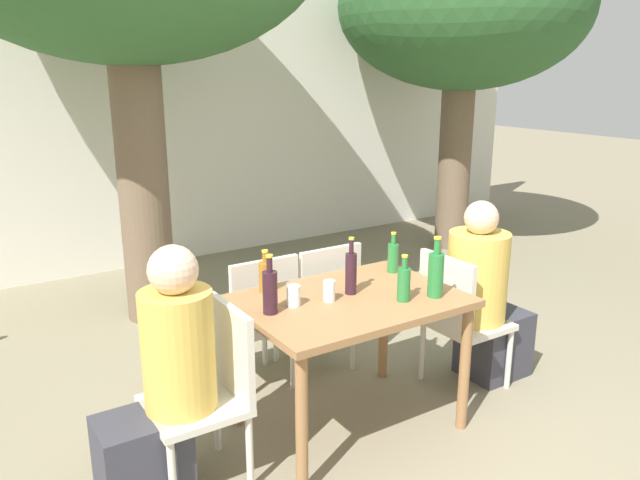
% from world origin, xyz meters
% --- Properties ---
extents(ground_plane, '(30.00, 30.00, 0.00)m').
position_xyz_m(ground_plane, '(0.00, 0.00, 0.00)').
color(ground_plane, gray).
extents(cafe_building_wall, '(10.00, 0.08, 2.80)m').
position_xyz_m(cafe_building_wall, '(0.00, 3.59, 1.40)').
color(cafe_building_wall, white).
rests_on(cafe_building_wall, ground_plane).
extents(tree_far, '(2.59, 2.59, 3.39)m').
position_xyz_m(tree_far, '(3.09, 2.37, 2.52)').
color(tree_far, brown).
rests_on(tree_far, ground_plane).
extents(dining_table_front, '(1.17, 0.83, 0.77)m').
position_xyz_m(dining_table_front, '(0.00, 0.00, 0.67)').
color(dining_table_front, '#996B42').
rests_on(dining_table_front, ground_plane).
extents(patio_chair_0, '(0.44, 0.44, 0.88)m').
position_xyz_m(patio_chair_0, '(-0.82, 0.00, 0.49)').
color(patio_chair_0, beige).
rests_on(patio_chair_0, ground_plane).
extents(patio_chair_1, '(0.44, 0.44, 0.88)m').
position_xyz_m(patio_chair_1, '(0.82, 0.00, 0.49)').
color(patio_chair_1, beige).
rests_on(patio_chair_1, ground_plane).
extents(patio_chair_2, '(0.44, 0.44, 0.88)m').
position_xyz_m(patio_chair_2, '(-0.23, 0.65, 0.49)').
color(patio_chair_2, beige).
rests_on(patio_chair_2, ground_plane).
extents(patio_chair_3, '(0.44, 0.44, 0.88)m').
position_xyz_m(patio_chair_3, '(0.23, 0.65, 0.49)').
color(patio_chair_3, beige).
rests_on(patio_chair_3, ground_plane).
extents(person_seated_0, '(0.57, 0.33, 1.22)m').
position_xyz_m(person_seated_0, '(-1.05, -0.00, 0.55)').
color(person_seated_0, '#383842').
rests_on(person_seated_0, ground_plane).
extents(person_seated_1, '(0.59, 0.37, 1.19)m').
position_xyz_m(person_seated_1, '(1.04, -0.00, 0.54)').
color(person_seated_1, '#383842').
rests_on(person_seated_1, ground_plane).
extents(green_bottle_0, '(0.06, 0.06, 0.25)m').
position_xyz_m(green_bottle_0, '(0.46, 0.22, 0.87)').
color(green_bottle_0, '#287A38').
rests_on(green_bottle_0, dining_table_front).
extents(wine_bottle_1, '(0.08, 0.08, 0.31)m').
position_xyz_m(wine_bottle_1, '(-0.46, 0.04, 0.89)').
color(wine_bottle_1, '#331923').
rests_on(wine_bottle_1, dining_table_front).
extents(wine_bottle_2, '(0.06, 0.06, 0.32)m').
position_xyz_m(wine_bottle_2, '(0.04, 0.05, 0.90)').
color(wine_bottle_2, '#331923').
rests_on(wine_bottle_2, dining_table_front).
extents(green_bottle_3, '(0.07, 0.07, 0.25)m').
position_xyz_m(green_bottle_3, '(0.21, -0.19, 0.87)').
color(green_bottle_3, '#287A38').
rests_on(green_bottle_3, dining_table_front).
extents(green_bottle_4, '(0.08, 0.08, 0.33)m').
position_xyz_m(green_bottle_4, '(0.40, -0.23, 0.90)').
color(green_bottle_4, '#287A38').
rests_on(green_bottle_4, dining_table_front).
extents(amber_bottle_5, '(0.07, 0.07, 0.24)m').
position_xyz_m(amber_bottle_5, '(-0.33, 0.33, 0.86)').
color(amber_bottle_5, '#9E661E').
rests_on(amber_bottle_5, dining_table_front).
extents(drinking_glass_0, '(0.06, 0.06, 0.11)m').
position_xyz_m(drinking_glass_0, '(-0.12, 0.02, 0.83)').
color(drinking_glass_0, white).
rests_on(drinking_glass_0, dining_table_front).
extents(drinking_glass_1, '(0.07, 0.07, 0.11)m').
position_xyz_m(drinking_glass_1, '(-0.31, 0.07, 0.83)').
color(drinking_glass_1, white).
rests_on(drinking_glass_1, dining_table_front).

